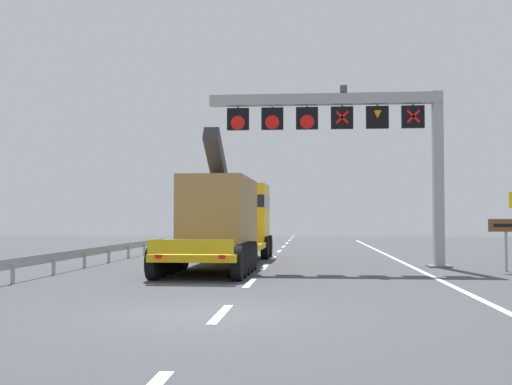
% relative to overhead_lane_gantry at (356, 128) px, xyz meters
% --- Properties ---
extents(ground, '(112.00, 112.00, 0.00)m').
position_rel_overhead_lane_gantry_xyz_m(ground, '(-3.99, -13.20, -5.67)').
color(ground, '#424449').
extents(lane_markings, '(0.20, 64.34, 0.01)m').
position_rel_overhead_lane_gantry_xyz_m(lane_markings, '(-3.72, 11.66, -5.67)').
color(lane_markings, silver).
rests_on(lane_markings, ground).
extents(edge_line_right, '(0.20, 63.00, 0.01)m').
position_rel_overhead_lane_gantry_xyz_m(edge_line_right, '(2.21, -1.20, -5.67)').
color(edge_line_right, silver).
rests_on(edge_line_right, ground).
extents(overhead_lane_gantry, '(9.76, 0.90, 7.40)m').
position_rel_overhead_lane_gantry_xyz_m(overhead_lane_gantry, '(0.00, 0.00, 0.00)').
color(overhead_lane_gantry, '#9EA0A5').
rests_on(overhead_lane_gantry, ground).
extents(heavy_haul_truck_yellow, '(3.20, 14.10, 5.30)m').
position_rel_overhead_lane_gantry_xyz_m(heavy_haul_truck_yellow, '(-5.39, 1.21, -3.68)').
color(heavy_haul_truck_yellow, yellow).
rests_on(heavy_haul_truck_yellow, ground).
extents(tourist_info_sign_brown, '(1.31, 0.15, 1.94)m').
position_rel_overhead_lane_gantry_xyz_m(tourist_info_sign_brown, '(5.33, -1.92, -4.21)').
color(tourist_info_sign_brown, '#9EA0A5').
rests_on(tourist_info_sign_brown, ground).
extents(guardrail_left, '(0.13, 27.13, 0.76)m').
position_rel_overhead_lane_gantry_xyz_m(guardrail_left, '(-10.82, -1.64, -5.11)').
color(guardrail_left, '#999EA3').
rests_on(guardrail_left, ground).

